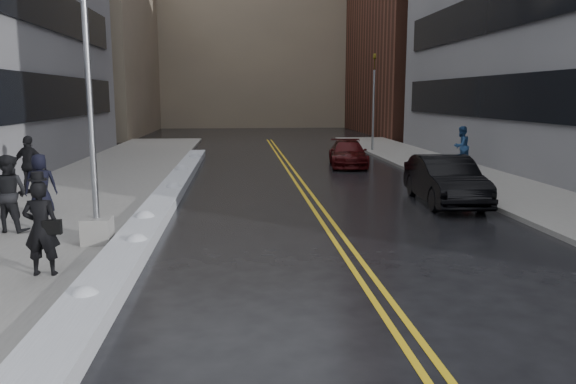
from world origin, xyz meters
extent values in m
plane|color=black|center=(0.00, 0.00, 0.00)|extent=(160.00, 160.00, 0.00)
cube|color=gray|center=(-5.75, 10.00, 0.07)|extent=(5.50, 50.00, 0.15)
cube|color=gray|center=(10.00, 10.00, 0.07)|extent=(4.00, 50.00, 0.15)
cube|color=gold|center=(2.35, 10.00, 0.00)|extent=(0.12, 50.00, 0.01)
cube|color=gold|center=(2.65, 10.00, 0.00)|extent=(0.12, 50.00, 0.01)
cube|color=silver|center=(-2.45, 8.00, 0.17)|extent=(0.90, 30.00, 0.34)
cube|color=gray|center=(-15.50, 44.00, 9.00)|extent=(14.00, 22.00, 18.00)
cube|color=gray|center=(2.00, 60.00, 11.00)|extent=(36.00, 16.00, 22.00)
cube|color=gray|center=(-3.30, 2.00, 0.45)|extent=(0.65, 0.65, 0.60)
cylinder|color=gray|center=(-3.30, 2.00, 4.25)|extent=(0.14, 0.14, 7.00)
cylinder|color=maroon|center=(9.00, 10.00, 0.45)|extent=(0.24, 0.24, 0.60)
sphere|color=maroon|center=(9.00, 10.00, 0.75)|extent=(0.26, 0.26, 0.26)
cylinder|color=maroon|center=(9.00, 10.00, 0.50)|extent=(0.25, 0.10, 0.10)
cylinder|color=gray|center=(8.50, 24.00, 2.65)|extent=(0.14, 0.14, 5.00)
imported|color=#594C0C|center=(8.50, 24.00, 5.65)|extent=(0.16, 0.20, 1.00)
imported|color=black|center=(-3.74, -0.34, 1.07)|extent=(0.67, 0.44, 1.84)
imported|color=black|center=(-5.76, 3.37, 1.13)|extent=(1.11, 0.96, 1.96)
imported|color=black|center=(-5.68, 5.39, 1.04)|extent=(0.99, 0.78, 1.78)
imported|color=black|center=(-7.29, 9.12, 1.17)|extent=(1.29, 0.81, 2.04)
imported|color=navy|center=(10.85, 15.42, 1.12)|extent=(1.19, 1.11, 1.95)
imported|color=black|center=(6.83, 6.77, 0.79)|extent=(1.94, 4.90, 1.59)
imported|color=#39090A|center=(5.55, 16.98, 0.65)|extent=(2.31, 4.65, 1.30)
camera|label=1|loc=(0.03, -11.10, 3.55)|focal=35.00mm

